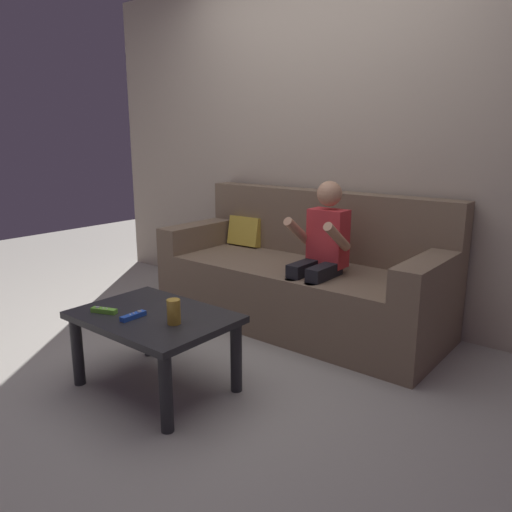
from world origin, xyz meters
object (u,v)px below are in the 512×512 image
coffee_table (154,327)px  game_remote_blue_center (133,316)px  person_seated_on_couch (320,252)px  couch (302,279)px  soda_can (174,312)px  game_remote_lime_near_edge (104,311)px

coffee_table → game_remote_blue_center: size_ratio=5.70×
person_seated_on_couch → game_remote_blue_center: bearing=-106.1°
couch → soda_can: bearing=-84.5°
couch → person_seated_on_couch: person_seated_on_couch is taller
person_seated_on_couch → game_remote_lime_near_edge: (-0.52, -1.23, -0.16)m
couch → coffee_table: (-0.06, -1.27, 0.03)m
person_seated_on_couch → coffee_table: (-0.31, -1.08, -0.24)m
person_seated_on_couch → soda_can: 1.12m
person_seated_on_couch → coffee_table: person_seated_on_couch is taller
coffee_table → game_remote_blue_center: bearing=-105.3°
coffee_table → game_remote_blue_center: 0.14m
game_remote_lime_near_edge → soda_can: bearing=17.5°
game_remote_blue_center → couch: bearing=86.4°
person_seated_on_couch → game_remote_blue_center: size_ratio=7.26×
coffee_table → game_remote_lime_near_edge: bearing=-144.5°
person_seated_on_couch → game_remote_blue_center: 1.25m
coffee_table → soda_can: bearing=-8.0°
person_seated_on_couch → couch: bearing=143.7°
game_remote_blue_center → person_seated_on_couch: bearing=73.9°
game_remote_blue_center → game_remote_lime_near_edge: bearing=-166.0°
game_remote_lime_near_edge → coffee_table: bearing=35.5°
couch → soda_can: couch is taller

